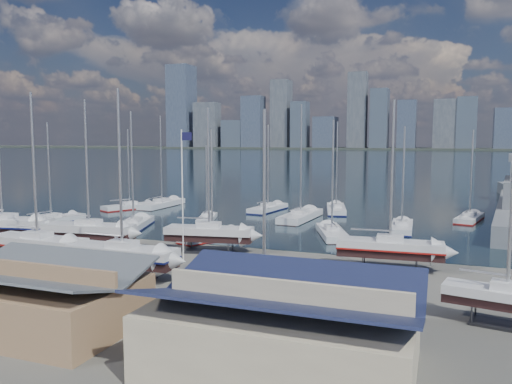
% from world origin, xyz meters
% --- Properties ---
extents(ground, '(1400.00, 1400.00, 0.00)m').
position_xyz_m(ground, '(0.00, -10.00, 0.00)').
color(ground, '#605E59').
rests_on(ground, ground).
extents(water, '(1400.00, 600.00, 0.40)m').
position_xyz_m(water, '(0.00, 300.00, -0.15)').
color(water, '#172B37').
rests_on(water, ground).
extents(far_shore, '(1400.00, 80.00, 2.20)m').
position_xyz_m(far_shore, '(0.00, 560.00, 1.10)').
color(far_shore, '#2D332D').
rests_on(far_shore, ground).
extents(skyline, '(639.14, 43.80, 107.69)m').
position_xyz_m(skyline, '(-7.83, 553.76, 39.09)').
color(skyline, '#475166').
rests_on(skyline, far_shore).
extents(shed_grey, '(12.60, 8.40, 4.17)m').
position_xyz_m(shed_grey, '(0.00, -26.00, 2.15)').
color(shed_grey, '#8C6B4C').
rests_on(shed_grey, ground).
extents(shed_blue, '(13.65, 9.45, 4.71)m').
position_xyz_m(shed_blue, '(16.00, -26.00, 2.42)').
color(shed_blue, '#BFB293').
rests_on(shed_blue, ground).
extents(sailboat_cradle_0, '(11.58, 4.83, 18.00)m').
position_xyz_m(sailboat_cradle_0, '(-22.47, -7.83, 2.17)').
color(sailboat_cradle_0, '#2D2D33').
rests_on(sailboat_cradle_0, ground).
extents(sailboat_cradle_1, '(9.95, 3.13, 15.94)m').
position_xyz_m(sailboat_cradle_1, '(-11.43, -14.13, 2.07)').
color(sailboat_cradle_1, '#2D2D33').
rests_on(sailboat_cradle_1, ground).
extents(sailboat_cradle_2, '(9.99, 4.08, 15.85)m').
position_xyz_m(sailboat_cradle_2, '(-11.59, -6.72, 2.07)').
color(sailboat_cradle_2, '#2D2D33').
rests_on(sailboat_cradle_2, ground).
extents(sailboat_cradle_3, '(9.80, 2.83, 15.82)m').
position_xyz_m(sailboat_cradle_3, '(-1.60, -14.92, 2.06)').
color(sailboat_cradle_3, '#2D2D33').
rests_on(sailboat_cradle_3, ground).
extents(sailboat_cradle_4, '(9.39, 4.04, 14.93)m').
position_xyz_m(sailboat_cradle_4, '(0.90, -3.36, 2.02)').
color(sailboat_cradle_4, '#2D2D33').
rests_on(sailboat_cradle_4, ground).
extents(sailboat_cradle_5, '(8.74, 4.80, 13.80)m').
position_xyz_m(sailboat_cradle_5, '(11.59, -16.48, 1.96)').
color(sailboat_cradle_5, '#2D2D33').
rests_on(sailboat_cradle_5, ground).
extents(sailboat_cradle_6, '(9.46, 3.16, 15.14)m').
position_xyz_m(sailboat_cradle_6, '(19.23, -4.22, 2.03)').
color(sailboat_cradle_6, '#2D2D33').
rests_on(sailboat_cradle_6, ground).
extents(sailboat_cradle_7, '(7.74, 3.53, 12.49)m').
position_xyz_m(sailboat_cradle_7, '(27.39, -15.79, 1.90)').
color(sailboat_cradle_7, '#2D2D33').
rests_on(sailboat_cradle_7, ground).
extents(sailboat_moored_0, '(4.49, 10.17, 14.71)m').
position_xyz_m(sailboat_moored_0, '(-27.42, 4.90, 0.31)').
color(sailboat_moored_0, black).
rests_on(sailboat_moored_0, water).
extents(sailboat_moored_1, '(6.49, 9.56, 14.00)m').
position_xyz_m(sailboat_moored_1, '(-25.65, 21.03, 0.31)').
color(sailboat_moored_1, black).
rests_on(sailboat_moored_1, water).
extents(sailboat_moored_2, '(3.25, 10.96, 16.48)m').
position_xyz_m(sailboat_moored_2, '(-22.02, 25.35, 0.32)').
color(sailboat_moored_2, black).
rests_on(sailboat_moored_2, water).
extents(sailboat_moored_3, '(6.20, 11.12, 16.03)m').
position_xyz_m(sailboat_moored_3, '(-14.34, 5.47, 0.31)').
color(sailboat_moored_3, black).
rests_on(sailboat_moored_3, water).
extents(sailboat_moored_4, '(4.31, 7.83, 11.39)m').
position_xyz_m(sailboat_moored_4, '(-8.08, 14.53, 0.33)').
color(sailboat_moored_4, black).
rests_on(sailboat_moored_4, water).
extents(sailboat_moored_5, '(4.11, 10.11, 14.68)m').
position_xyz_m(sailboat_moored_5, '(-3.02, 26.85, 0.31)').
color(sailboat_moored_5, black).
rests_on(sailboat_moored_5, water).
extents(sailboat_moored_6, '(5.45, 9.32, 13.46)m').
position_xyz_m(sailboat_moored_6, '(-1.57, 2.59, 0.31)').
color(sailboat_moored_6, black).
rests_on(sailboat_moored_6, water).
extents(sailboat_moored_7, '(4.08, 11.77, 17.46)m').
position_xyz_m(sailboat_moored_7, '(4.32, 20.12, 0.32)').
color(sailboat_moored_7, black).
rests_on(sailboat_moored_7, water).
extents(sailboat_moored_8, '(5.07, 10.56, 15.22)m').
position_xyz_m(sailboat_moored_8, '(7.64, 29.68, 0.31)').
color(sailboat_moored_8, black).
rests_on(sailboat_moored_8, water).
extents(sailboat_moored_9, '(5.96, 10.04, 14.65)m').
position_xyz_m(sailboat_moored_9, '(11.17, 9.33, 0.32)').
color(sailboat_moored_9, black).
rests_on(sailboat_moored_9, water).
extents(sailboat_moored_10, '(2.95, 9.45, 14.00)m').
position_xyz_m(sailboat_moored_10, '(18.80, 16.46, 0.31)').
color(sailboat_moored_10, black).
rests_on(sailboat_moored_10, water).
extents(sailboat_moored_11, '(4.62, 9.50, 13.69)m').
position_xyz_m(sailboat_moored_11, '(27.38, 27.53, 0.31)').
color(sailboat_moored_11, black).
rests_on(sailboat_moored_11, water).
extents(car_a, '(1.90, 3.94, 1.30)m').
position_xyz_m(car_a, '(-4.63, -21.63, 0.65)').
color(car_a, gray).
rests_on(car_a, ground).
extents(car_b, '(4.33, 1.66, 1.41)m').
position_xyz_m(car_b, '(-4.16, -20.45, 0.71)').
color(car_b, gray).
rests_on(car_b, ground).
extents(car_c, '(3.65, 5.27, 1.34)m').
position_xyz_m(car_c, '(7.80, -19.35, 0.67)').
color(car_c, gray).
rests_on(car_c, ground).
extents(car_d, '(3.14, 4.77, 1.28)m').
position_xyz_m(car_d, '(2.14, -21.56, 0.64)').
color(car_d, gray).
rests_on(car_d, ground).
extents(flagpole, '(1.11, 0.12, 12.62)m').
position_xyz_m(flagpole, '(0.78, -8.55, 7.31)').
color(flagpole, white).
rests_on(flagpole, ground).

